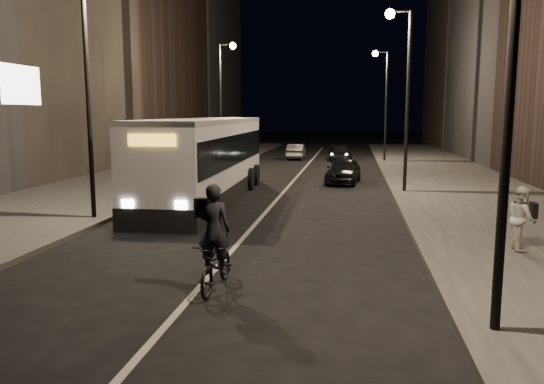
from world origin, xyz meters
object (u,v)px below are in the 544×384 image
at_px(streetlight_left_near, 94,63).
at_px(city_bus, 205,156).
at_px(streetlight_right_mid, 402,76).
at_px(streetlight_right_far, 383,91).
at_px(pedestrian_woman, 522,218).
at_px(car_mid, 296,152).
at_px(streetlight_right_near, 497,4).
at_px(car_far, 340,153).
at_px(car_near, 343,170).
at_px(cyclist_on_bicycle, 216,255).
at_px(streetlight_left_far, 224,88).

height_order(streetlight_left_near, city_bus, streetlight_left_near).
bearing_deg(city_bus, streetlight_left_near, -116.04).
relative_size(streetlight_right_mid, streetlight_right_far, 1.00).
xyz_separation_m(streetlight_left_near, pedestrian_woman, (12.93, -2.47, -4.36)).
bearing_deg(car_mid, streetlight_right_mid, 109.67).
bearing_deg(city_bus, streetlight_right_near, -58.76).
bearing_deg(car_far, car_mid, 161.89).
height_order(streetlight_right_far, pedestrian_woman, streetlight_right_far).
bearing_deg(car_far, city_bus, -110.09).
distance_m(pedestrian_woman, car_near, 14.81).
bearing_deg(city_bus, car_mid, 83.97).
relative_size(city_bus, cyclist_on_bicycle, 5.64).
height_order(streetlight_right_near, streetlight_right_far, same).
bearing_deg(city_bus, streetlight_right_mid, 18.13).
bearing_deg(streetlight_left_far, streetlight_left_near, -90.00).
bearing_deg(car_far, streetlight_left_far, -142.30).
bearing_deg(car_far, car_near, -93.25).
height_order(streetlight_right_far, city_bus, streetlight_right_far).
xyz_separation_m(streetlight_left_far, city_bus, (2.31, -12.96, -3.47)).
distance_m(city_bus, car_mid, 20.93).
xyz_separation_m(city_bus, pedestrian_woman, (10.62, -7.52, -0.89)).
bearing_deg(streetlight_right_mid, city_bus, -160.49).
xyz_separation_m(car_mid, car_far, (3.53, -0.79, -0.04)).
height_order(car_near, car_mid, car_near).
height_order(streetlight_left_near, pedestrian_woman, streetlight_left_near).
xyz_separation_m(city_bus, car_far, (5.22, 20.03, -1.31)).
bearing_deg(city_bus, cyclist_on_bicycle, -74.68).
relative_size(streetlight_left_far, car_near, 2.03).
bearing_deg(streetlight_right_mid, streetlight_right_far, 90.00).
bearing_deg(cyclist_on_bicycle, car_mid, 94.91).
bearing_deg(city_bus, car_far, 74.00).
bearing_deg(streetlight_right_far, streetlight_right_mid, -90.00).
height_order(streetlight_left_near, car_near, streetlight_left_near).
height_order(streetlight_right_far, car_mid, streetlight_right_far).
height_order(streetlight_left_near, cyclist_on_bicycle, streetlight_left_near).
height_order(streetlight_right_mid, streetlight_left_near, same).
distance_m(streetlight_right_mid, car_far, 18.00).
distance_m(streetlight_left_far, pedestrian_woman, 24.61).
distance_m(cyclist_on_bicycle, car_mid, 32.26).
bearing_deg(streetlight_right_mid, car_near, 126.56).
bearing_deg(streetlight_right_mid, cyclist_on_bicycle, -108.97).
distance_m(streetlight_left_far, car_far, 11.39).
bearing_deg(streetlight_right_mid, car_far, 100.37).
distance_m(city_bus, pedestrian_woman, 13.04).
xyz_separation_m(streetlight_left_near, city_bus, (2.31, 5.04, -3.47)).
bearing_deg(streetlight_left_near, streetlight_right_mid, 36.88).
distance_m(streetlight_right_near, pedestrian_woman, 7.39).
bearing_deg(streetlight_right_far, city_bus, -113.77).
bearing_deg(streetlight_right_near, cyclist_on_bicycle, 161.46).
xyz_separation_m(streetlight_right_far, cyclist_on_bicycle, (-4.93, -30.35, -4.59)).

